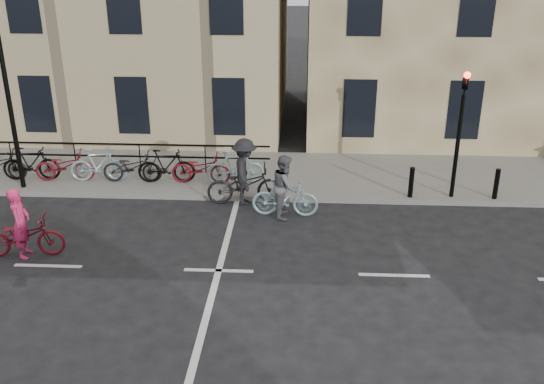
{
  "coord_description": "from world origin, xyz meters",
  "views": [
    {
      "loc": [
        1.87,
        -12.04,
        7.03
      ],
      "look_at": [
        1.12,
        2.12,
        1.1
      ],
      "focal_mm": 40.0,
      "sensor_mm": 36.0,
      "label": 1
    }
  ],
  "objects_px": {
    "cyclist_pink": "(22,233)",
    "cyclist_dark": "(245,178)",
    "lamp_post": "(5,76)",
    "cyclist_grey": "(285,192)",
    "traffic_light": "(461,119)"
  },
  "relations": [
    {
      "from": "cyclist_pink",
      "to": "cyclist_grey",
      "type": "relative_size",
      "value": 1.1
    },
    {
      "from": "cyclist_pink",
      "to": "cyclist_grey",
      "type": "xyz_separation_m",
      "value": [
        6.15,
        2.6,
        0.11
      ]
    },
    {
      "from": "cyclist_pink",
      "to": "cyclist_dark",
      "type": "relative_size",
      "value": 0.9
    },
    {
      "from": "cyclist_pink",
      "to": "cyclist_dark",
      "type": "height_order",
      "value": "cyclist_dark"
    },
    {
      "from": "cyclist_grey",
      "to": "cyclist_dark",
      "type": "relative_size",
      "value": 0.82
    },
    {
      "from": "traffic_light",
      "to": "cyclist_pink",
      "type": "bearing_deg",
      "value": -160.53
    },
    {
      "from": "lamp_post",
      "to": "cyclist_grey",
      "type": "distance_m",
      "value": 8.5
    },
    {
      "from": "cyclist_pink",
      "to": "cyclist_grey",
      "type": "distance_m",
      "value": 6.67
    },
    {
      "from": "cyclist_pink",
      "to": "cyclist_dark",
      "type": "distance_m",
      "value": 6.04
    },
    {
      "from": "lamp_post",
      "to": "cyclist_grey",
      "type": "height_order",
      "value": "lamp_post"
    },
    {
      "from": "lamp_post",
      "to": "cyclist_dark",
      "type": "xyz_separation_m",
      "value": [
        6.75,
        -0.5,
        -2.73
      ]
    },
    {
      "from": "lamp_post",
      "to": "cyclist_dark",
      "type": "bearing_deg",
      "value": -4.24
    },
    {
      "from": "cyclist_pink",
      "to": "cyclist_grey",
      "type": "height_order",
      "value": "cyclist_grey"
    },
    {
      "from": "cyclist_dark",
      "to": "traffic_light",
      "type": "bearing_deg",
      "value": -93.42
    },
    {
      "from": "traffic_light",
      "to": "cyclist_pink",
      "type": "xyz_separation_m",
      "value": [
        -10.93,
        -3.86,
        -1.85
      ]
    }
  ]
}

